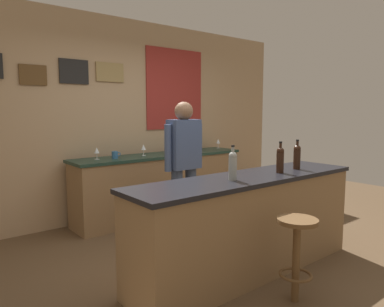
# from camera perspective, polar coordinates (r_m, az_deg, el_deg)

# --- Properties ---
(ground_plane) EXTENTS (10.00, 10.00, 0.00)m
(ground_plane) POSITION_cam_1_polar(r_m,az_deg,el_deg) (3.91, 4.22, -16.12)
(ground_plane) COLOR brown
(back_wall) EXTENTS (6.00, 0.09, 2.80)m
(back_wall) POSITION_cam_1_polar(r_m,az_deg,el_deg) (5.27, -10.85, 5.56)
(back_wall) COLOR tan
(back_wall) RESTS_ON ground_plane
(bar_counter) EXTENTS (2.49, 0.60, 0.92)m
(bar_counter) POSITION_cam_1_polar(r_m,az_deg,el_deg) (3.48, 8.86, -10.98)
(bar_counter) COLOR olive
(bar_counter) RESTS_ON ground_plane
(side_counter) EXTENTS (2.61, 0.56, 0.90)m
(side_counter) POSITION_cam_1_polar(r_m,az_deg,el_deg) (5.25, -4.86, -4.96)
(side_counter) COLOR olive
(side_counter) RESTS_ON ground_plane
(bartender) EXTENTS (0.52, 0.21, 1.62)m
(bartender) POSITION_cam_1_polar(r_m,az_deg,el_deg) (4.12, -1.29, -1.34)
(bartender) COLOR #384766
(bartender) RESTS_ON ground_plane
(bar_stool) EXTENTS (0.32, 0.32, 0.68)m
(bar_stool) POSITION_cam_1_polar(r_m,az_deg,el_deg) (3.05, 16.22, -13.82)
(bar_stool) COLOR brown
(bar_stool) RESTS_ON ground_plane
(wine_bottle_a) EXTENTS (0.07, 0.07, 0.31)m
(wine_bottle_a) POSITION_cam_1_polar(r_m,az_deg,el_deg) (3.13, 6.46, -1.76)
(wine_bottle_a) COLOR #999E99
(wine_bottle_a) RESTS_ON bar_counter
(wine_bottle_b) EXTENTS (0.07, 0.07, 0.31)m
(wine_bottle_b) POSITION_cam_1_polar(r_m,az_deg,el_deg) (3.58, 13.77, -0.83)
(wine_bottle_b) COLOR black
(wine_bottle_b) RESTS_ON bar_counter
(wine_bottle_c) EXTENTS (0.07, 0.07, 0.31)m
(wine_bottle_c) POSITION_cam_1_polar(r_m,az_deg,el_deg) (3.86, 16.27, -0.38)
(wine_bottle_c) COLOR black
(wine_bottle_c) RESTS_ON bar_counter
(wine_glass_a) EXTENTS (0.07, 0.07, 0.16)m
(wine_glass_a) POSITION_cam_1_polar(r_m,az_deg,el_deg) (4.75, -14.83, 0.41)
(wine_glass_a) COLOR silver
(wine_glass_a) RESTS_ON side_counter
(wine_glass_b) EXTENTS (0.07, 0.07, 0.16)m
(wine_glass_b) POSITION_cam_1_polar(r_m,az_deg,el_deg) (5.04, -7.68, 0.93)
(wine_glass_b) COLOR silver
(wine_glass_b) RESTS_ON side_counter
(wine_glass_c) EXTENTS (0.07, 0.07, 0.16)m
(wine_glass_c) POSITION_cam_1_polar(r_m,az_deg,el_deg) (5.12, -3.85, 1.07)
(wine_glass_c) COLOR silver
(wine_glass_c) RESTS_ON side_counter
(wine_glass_d) EXTENTS (0.07, 0.07, 0.16)m
(wine_glass_d) POSITION_cam_1_polar(r_m,az_deg,el_deg) (5.45, -1.83, 1.42)
(wine_glass_d) COLOR silver
(wine_glass_d) RESTS_ON side_counter
(wine_glass_e) EXTENTS (0.07, 0.07, 0.16)m
(wine_glass_e) POSITION_cam_1_polar(r_m,az_deg,el_deg) (5.98, 4.16, 1.89)
(wine_glass_e) COLOR silver
(wine_glass_e) RESTS_ON side_counter
(coffee_mug) EXTENTS (0.12, 0.08, 0.09)m
(coffee_mug) POSITION_cam_1_polar(r_m,az_deg,el_deg) (4.80, -12.07, -0.20)
(coffee_mug) COLOR #336699
(coffee_mug) RESTS_ON side_counter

